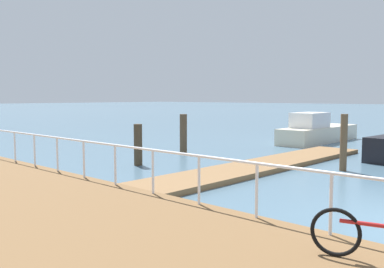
% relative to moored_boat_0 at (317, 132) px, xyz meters
% --- Properties ---
extents(ground_plane, '(300.00, 300.00, 0.00)m').
position_rel_moored_boat_0_xyz_m(ground_plane, '(-13.64, 10.28, -0.64)').
color(ground_plane, slate).
extents(floating_dock, '(13.91, 2.00, 0.18)m').
position_rel_moored_boat_0_xyz_m(floating_dock, '(-10.19, -2.75, -0.55)').
color(floating_dock, olive).
rests_on(floating_dock, ground_plane).
extents(boardwalk_railing, '(0.06, 22.35, 1.08)m').
position_rel_moored_boat_0_xyz_m(boardwalk_railing, '(-16.79, -1.97, 0.58)').
color(boardwalk_railing, white).
rests_on(boardwalk_railing, boardwalk).
extents(dock_piling_0, '(0.35, 0.35, 1.89)m').
position_rel_moored_boat_0_xyz_m(dock_piling_0, '(-9.00, 2.38, 0.30)').
color(dock_piling_0, brown).
rests_on(dock_piling_0, ground_plane).
extents(dock_piling_2, '(0.33, 0.33, 1.64)m').
position_rel_moored_boat_0_xyz_m(dock_piling_2, '(-12.79, 1.19, 0.18)').
color(dock_piling_2, '#473826').
rests_on(dock_piling_2, ground_plane).
extents(dock_piling_3, '(0.25, 0.25, 2.09)m').
position_rel_moored_boat_0_xyz_m(dock_piling_3, '(-8.44, -5.26, 0.40)').
color(dock_piling_3, brown).
rests_on(dock_piling_3, ground_plane).
extents(moored_boat_0, '(7.24, 1.95, 1.80)m').
position_rel_moored_boat_0_xyz_m(moored_boat_0, '(0.00, 0.00, 0.00)').
color(moored_boat_0, beige).
rests_on(moored_boat_0, ground_plane).
extents(bicycle_at_railing, '(0.54, 1.72, 0.94)m').
position_rel_moored_boat_0_xyz_m(bicycle_at_railing, '(-17.51, -9.64, 0.13)').
color(bicycle_at_railing, black).
rests_on(bicycle_at_railing, boardwalk).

